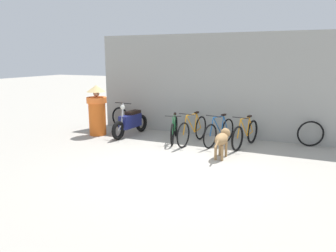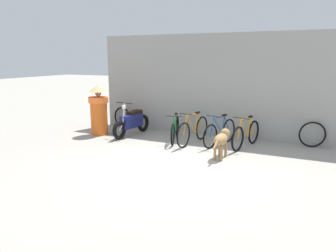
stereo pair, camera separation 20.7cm
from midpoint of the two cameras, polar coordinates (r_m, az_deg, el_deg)
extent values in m
plane|color=#9E998E|center=(7.35, 0.81, -7.25)|extent=(60.00, 60.00, 0.00)
cube|color=gray|center=(10.17, 8.32, 6.97)|extent=(8.09, 0.20, 3.11)
torus|color=black|center=(9.06, 0.10, -1.50)|extent=(0.23, 0.61, 0.62)
torus|color=black|center=(10.11, 0.80, -0.09)|extent=(0.23, 0.61, 0.62)
cylinder|color=#1E7238|center=(9.42, 0.39, 0.28)|extent=(0.18, 0.52, 0.52)
cylinder|color=#1E7238|center=(9.73, 0.59, 0.56)|extent=(0.07, 0.14, 0.47)
cylinder|color=#1E7238|center=(9.43, 0.43, 1.73)|extent=(0.21, 0.60, 0.06)
cylinder|color=#1E7238|center=(9.92, 0.68, -0.46)|extent=(0.15, 0.40, 0.07)
cylinder|color=#1E7238|center=(9.92, 0.71, 0.92)|extent=(0.12, 0.31, 0.43)
cylinder|color=#1E7238|center=(9.09, 0.16, 0.00)|extent=(0.08, 0.19, 0.46)
cube|color=black|center=(9.74, 0.63, 2.13)|extent=(0.12, 0.19, 0.05)
cylinder|color=black|center=(9.12, 0.22, 1.73)|extent=(0.45, 0.16, 0.02)
torus|color=black|center=(8.82, 2.00, -1.60)|extent=(0.13, 0.70, 0.70)
torus|color=black|center=(9.77, 5.13, -0.32)|extent=(0.13, 0.70, 0.70)
cylinder|color=orange|center=(9.13, 3.31, 0.32)|extent=(0.10, 0.54, 0.58)
cylinder|color=orange|center=(9.41, 4.20, 0.55)|extent=(0.05, 0.14, 0.53)
cylinder|color=orange|center=(9.13, 3.49, 2.00)|extent=(0.11, 0.63, 0.06)
cylinder|color=orange|center=(9.59, 4.59, -0.69)|extent=(0.08, 0.41, 0.08)
cylinder|color=orange|center=(9.59, 4.76, 0.91)|extent=(0.07, 0.33, 0.49)
cylinder|color=orange|center=(8.83, 2.27, 0.11)|extent=(0.05, 0.19, 0.52)
cube|color=black|center=(9.41, 4.38, 2.35)|extent=(0.09, 0.19, 0.05)
cylinder|color=black|center=(8.85, 2.54, 2.07)|extent=(0.46, 0.08, 0.02)
torus|color=black|center=(8.81, 6.66, -1.79)|extent=(0.21, 0.66, 0.67)
torus|color=black|center=(9.63, 9.74, -0.71)|extent=(0.21, 0.66, 0.67)
cylinder|color=#1959A5|center=(9.08, 7.96, 0.00)|extent=(0.15, 0.47, 0.56)
cylinder|color=#1959A5|center=(9.32, 8.84, 0.17)|extent=(0.06, 0.13, 0.51)
cylinder|color=#1959A5|center=(9.07, 8.16, 1.60)|extent=(0.17, 0.55, 0.06)
cylinder|color=#1959A5|center=(9.48, 9.20, -1.04)|extent=(0.12, 0.36, 0.08)
cylinder|color=#1959A5|center=(9.47, 9.39, 0.50)|extent=(0.10, 0.29, 0.47)
cylinder|color=#1959A5|center=(8.82, 6.95, -0.16)|extent=(0.07, 0.17, 0.50)
cube|color=black|center=(9.31, 9.04, 1.92)|extent=(0.11, 0.19, 0.05)
cylinder|color=black|center=(8.82, 7.24, 1.72)|extent=(0.45, 0.14, 0.02)
torus|color=black|center=(8.68, 11.32, -2.16)|extent=(0.20, 0.67, 0.67)
torus|color=black|center=(9.58, 13.89, -0.96)|extent=(0.20, 0.67, 0.67)
cylinder|color=orange|center=(8.98, 12.44, -0.31)|extent=(0.14, 0.49, 0.56)
cylinder|color=orange|center=(9.24, 13.17, -0.11)|extent=(0.06, 0.13, 0.51)
cylinder|color=orange|center=(8.98, 12.64, 1.31)|extent=(0.15, 0.57, 0.06)
cylinder|color=orange|center=(9.41, 13.44, -1.32)|extent=(0.11, 0.38, 0.08)
cylinder|color=orange|center=(9.41, 13.63, 0.23)|extent=(0.09, 0.30, 0.47)
cylinder|color=orange|center=(8.69, 11.60, -0.50)|extent=(0.07, 0.18, 0.49)
cube|color=black|center=(9.23, 13.37, 1.65)|extent=(0.11, 0.19, 0.05)
cylinder|color=black|center=(8.71, 11.88, 1.40)|extent=(0.45, 0.12, 0.02)
torus|color=black|center=(9.81, -9.26, -0.77)|extent=(0.17, 0.57, 0.57)
torus|color=black|center=(10.80, -5.19, 0.49)|extent=(0.17, 0.57, 0.57)
cube|color=navy|center=(10.26, -7.15, 0.87)|extent=(0.36, 0.89, 0.40)
cube|color=black|center=(10.34, -6.68, 2.38)|extent=(0.29, 0.57, 0.10)
cylinder|color=silver|center=(9.90, -8.52, 2.20)|extent=(0.06, 0.15, 0.61)
cylinder|color=silver|center=(9.86, -8.94, -0.16)|extent=(0.06, 0.22, 0.21)
cylinder|color=black|center=(9.89, -8.41, 3.95)|extent=(0.58, 0.08, 0.03)
sphere|color=silver|center=(9.89, -8.50, 3.24)|extent=(0.15, 0.15, 0.14)
ellipsoid|color=#997247|center=(7.97, 8.54, -2.31)|extent=(0.30, 0.60, 0.29)
cylinder|color=#997247|center=(8.24, 8.31, -3.92)|extent=(0.06, 0.06, 0.36)
cylinder|color=#997247|center=(8.19, 9.37, -4.03)|extent=(0.06, 0.06, 0.36)
cylinder|color=#997247|center=(7.89, 7.54, -4.60)|extent=(0.06, 0.06, 0.36)
cylinder|color=#997247|center=(7.85, 8.65, -4.72)|extent=(0.06, 0.06, 0.36)
sphere|color=#997247|center=(8.29, 9.26, -1.20)|extent=(0.25, 0.25, 0.24)
ellipsoid|color=#997247|center=(8.39, 9.45, -1.18)|extent=(0.10, 0.14, 0.09)
cylinder|color=#997247|center=(7.60, 7.68, -3.21)|extent=(0.05, 0.26, 0.16)
cylinder|color=orange|center=(10.53, -12.76, 1.69)|extent=(0.74, 0.74, 1.20)
cylinder|color=orange|center=(10.45, -12.89, 4.43)|extent=(0.87, 0.87, 0.18)
sphere|color=tan|center=(10.43, -12.94, 5.54)|extent=(0.27, 0.27, 0.19)
cone|color=tan|center=(10.41, -12.98, 6.39)|extent=(0.83, 0.83, 0.21)
torus|color=black|center=(11.48, -8.82, 1.48)|extent=(0.72, 0.15, 0.72)
torus|color=black|center=(9.73, 23.01, -1.25)|extent=(0.70, 0.22, 0.71)
camera|label=1|loc=(0.10, -90.69, -0.15)|focal=35.00mm
camera|label=2|loc=(0.10, 89.31, 0.15)|focal=35.00mm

